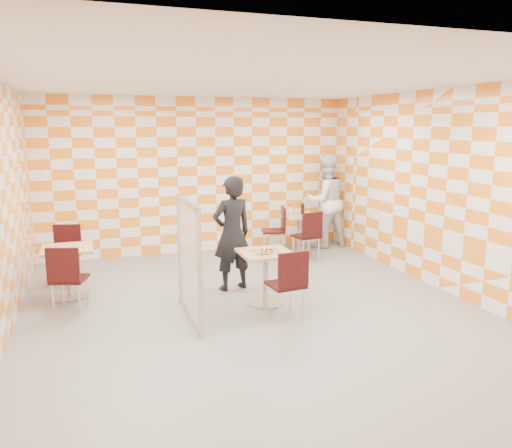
{
  "coord_description": "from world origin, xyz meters",
  "views": [
    {
      "loc": [
        -2.0,
        -6.05,
        2.43
      ],
      "look_at": [
        0.1,
        0.2,
        1.15
      ],
      "focal_mm": 35.0,
      "sensor_mm": 36.0,
      "label": 1
    }
  ],
  "objects_px": {
    "chair_empty_near": "(67,274)",
    "chair_second_front": "(309,232)",
    "second_table": "(299,227)",
    "soda_bottle": "(303,209)",
    "chair_empty_far": "(66,249)",
    "man_white": "(325,201)",
    "main_table": "(266,269)",
    "partition": "(189,260)",
    "man_dark": "(232,233)",
    "empty_table": "(68,264)",
    "chair_main_front": "(289,280)",
    "sport_bottle": "(290,210)",
    "chair_second_side": "(278,226)"
  },
  "relations": [
    {
      "from": "empty_table",
      "to": "chair_empty_near",
      "type": "height_order",
      "value": "chair_empty_near"
    },
    {
      "from": "chair_second_side",
      "to": "partition",
      "type": "bearing_deg",
      "value": -129.12
    },
    {
      "from": "empty_table",
      "to": "man_white",
      "type": "height_order",
      "value": "man_white"
    },
    {
      "from": "empty_table",
      "to": "chair_second_front",
      "type": "relative_size",
      "value": 0.81
    },
    {
      "from": "main_table",
      "to": "second_table",
      "type": "relative_size",
      "value": 1.0
    },
    {
      "from": "chair_main_front",
      "to": "chair_second_front",
      "type": "xyz_separation_m",
      "value": [
        1.44,
        2.56,
        0.0
      ]
    },
    {
      "from": "empty_table",
      "to": "man_white",
      "type": "relative_size",
      "value": 0.39
    },
    {
      "from": "chair_second_side",
      "to": "soda_bottle",
      "type": "relative_size",
      "value": 4.02
    },
    {
      "from": "chair_main_front",
      "to": "soda_bottle",
      "type": "height_order",
      "value": "soda_bottle"
    },
    {
      "from": "chair_empty_near",
      "to": "man_dark",
      "type": "bearing_deg",
      "value": 7.66
    },
    {
      "from": "second_table",
      "to": "soda_bottle",
      "type": "height_order",
      "value": "soda_bottle"
    },
    {
      "from": "partition",
      "to": "chair_main_front",
      "type": "bearing_deg",
      "value": -20.93
    },
    {
      "from": "chair_second_front",
      "to": "man_white",
      "type": "relative_size",
      "value": 0.49
    },
    {
      "from": "main_table",
      "to": "man_dark",
      "type": "height_order",
      "value": "man_dark"
    },
    {
      "from": "second_table",
      "to": "partition",
      "type": "height_order",
      "value": "partition"
    },
    {
      "from": "chair_second_front",
      "to": "man_white",
      "type": "height_order",
      "value": "man_white"
    },
    {
      "from": "main_table",
      "to": "chair_main_front",
      "type": "distance_m",
      "value": 0.68
    },
    {
      "from": "second_table",
      "to": "man_dark",
      "type": "height_order",
      "value": "man_dark"
    },
    {
      "from": "man_dark",
      "to": "man_white",
      "type": "distance_m",
      "value": 3.29
    },
    {
      "from": "chair_second_side",
      "to": "man_white",
      "type": "distance_m",
      "value": 1.23
    },
    {
      "from": "second_table",
      "to": "chair_second_front",
      "type": "bearing_deg",
      "value": -97.9
    },
    {
      "from": "sport_bottle",
      "to": "chair_empty_near",
      "type": "bearing_deg",
      "value": -151.87
    },
    {
      "from": "chair_main_front",
      "to": "chair_empty_far",
      "type": "bearing_deg",
      "value": 136.47
    },
    {
      "from": "chair_empty_near",
      "to": "chair_second_front",
      "type": "bearing_deg",
      "value": 19.02
    },
    {
      "from": "second_table",
      "to": "chair_empty_far",
      "type": "xyz_separation_m",
      "value": [
        -4.25,
        -0.62,
        0.04
      ]
    },
    {
      "from": "chair_empty_near",
      "to": "partition",
      "type": "xyz_separation_m",
      "value": [
        1.49,
        -0.69,
        0.25
      ]
    },
    {
      "from": "chair_second_front",
      "to": "soda_bottle",
      "type": "height_order",
      "value": "soda_bottle"
    },
    {
      "from": "empty_table",
      "to": "partition",
      "type": "relative_size",
      "value": 0.48
    },
    {
      "from": "empty_table",
      "to": "man_white",
      "type": "xyz_separation_m",
      "value": [
        4.91,
        1.7,
        0.44
      ]
    },
    {
      "from": "main_table",
      "to": "sport_bottle",
      "type": "height_order",
      "value": "sport_bottle"
    },
    {
      "from": "chair_second_side",
      "to": "partition",
      "type": "distance_m",
      "value": 3.63
    },
    {
      "from": "chair_second_front",
      "to": "chair_empty_near",
      "type": "height_order",
      "value": "same"
    },
    {
      "from": "chair_main_front",
      "to": "chair_second_side",
      "type": "height_order",
      "value": "same"
    },
    {
      "from": "chair_empty_far",
      "to": "soda_bottle",
      "type": "bearing_deg",
      "value": 9.5
    },
    {
      "from": "man_white",
      "to": "soda_bottle",
      "type": "relative_size",
      "value": 8.28
    },
    {
      "from": "soda_bottle",
      "to": "second_table",
      "type": "bearing_deg",
      "value": -135.77
    },
    {
      "from": "second_table",
      "to": "man_white",
      "type": "bearing_deg",
      "value": 24.0
    },
    {
      "from": "empty_table",
      "to": "chair_main_front",
      "type": "distance_m",
      "value": 3.23
    },
    {
      "from": "chair_main_front",
      "to": "man_white",
      "type": "height_order",
      "value": "man_white"
    },
    {
      "from": "sport_bottle",
      "to": "second_table",
      "type": "bearing_deg",
      "value": -28.46
    },
    {
      "from": "chair_empty_near",
      "to": "soda_bottle",
      "type": "distance_m",
      "value": 4.84
    },
    {
      "from": "chair_main_front",
      "to": "chair_empty_far",
      "type": "relative_size",
      "value": 1.0
    },
    {
      "from": "second_table",
      "to": "chair_second_front",
      "type": "distance_m",
      "value": 0.65
    },
    {
      "from": "chair_second_front",
      "to": "chair_empty_far",
      "type": "xyz_separation_m",
      "value": [
        -4.16,
        0.02,
        0.0
      ]
    },
    {
      "from": "chair_empty_near",
      "to": "man_white",
      "type": "distance_m",
      "value": 5.46
    },
    {
      "from": "chair_empty_far",
      "to": "soda_bottle",
      "type": "height_order",
      "value": "soda_bottle"
    },
    {
      "from": "sport_bottle",
      "to": "soda_bottle",
      "type": "height_order",
      "value": "soda_bottle"
    },
    {
      "from": "main_table",
      "to": "soda_bottle",
      "type": "xyz_separation_m",
      "value": [
        1.72,
        2.64,
        0.34
      ]
    },
    {
      "from": "empty_table",
      "to": "chair_second_side",
      "type": "xyz_separation_m",
      "value": [
        3.77,
        1.45,
        0.04
      ]
    },
    {
      "from": "chair_empty_far",
      "to": "partition",
      "type": "bearing_deg",
      "value": -54.2
    }
  ]
}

